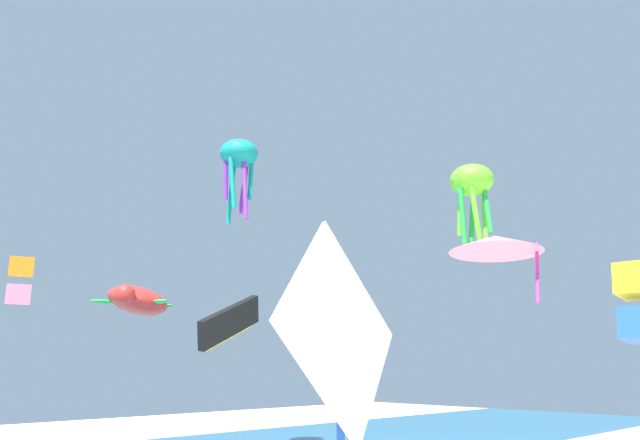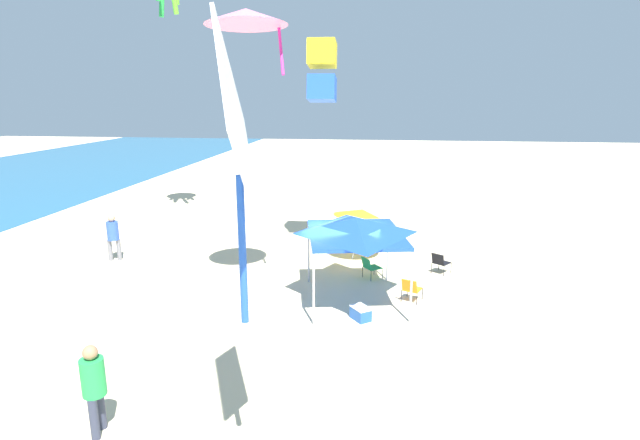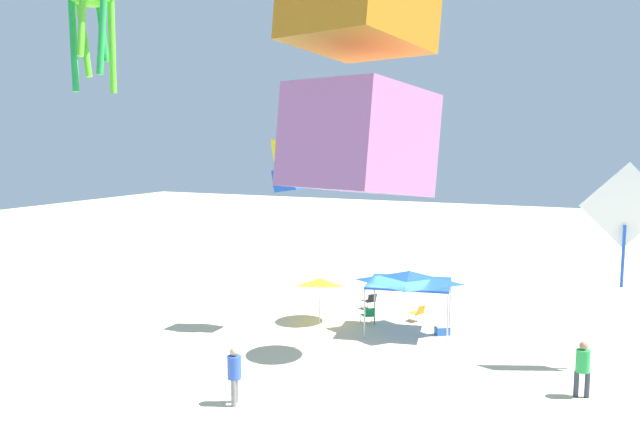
% 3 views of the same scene
% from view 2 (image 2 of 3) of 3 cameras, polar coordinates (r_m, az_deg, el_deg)
% --- Properties ---
extents(ground, '(120.00, 120.00, 0.10)m').
position_cam_2_polar(ground, '(16.85, 2.36, -8.79)').
color(ground, beige).
extents(canopy_tent, '(4.02, 3.51, 2.77)m').
position_cam_2_polar(canopy_tent, '(15.77, 4.06, -0.78)').
color(canopy_tent, '#B7B7BC').
rests_on(canopy_tent, ground).
extents(beach_umbrella, '(2.26, 2.25, 2.30)m').
position_cam_2_polar(beach_umbrella, '(20.07, 4.73, 0.68)').
color(beach_umbrella, silver).
rests_on(beach_umbrella, ground).
extents(folding_chair_right_of_tent, '(0.78, 0.72, 0.82)m').
position_cam_2_polar(folding_chair_right_of_tent, '(16.46, 10.29, -7.61)').
color(folding_chair_right_of_tent, black).
rests_on(folding_chair_right_of_tent, ground).
extents(folding_chair_facing_ocean, '(0.79, 0.81, 0.82)m').
position_cam_2_polar(folding_chair_facing_ocean, '(18.29, 5.71, -5.23)').
color(folding_chair_facing_ocean, black).
rests_on(folding_chair_facing_ocean, ground).
extents(folding_chair_near_cooler, '(0.81, 0.79, 0.82)m').
position_cam_2_polar(folding_chair_near_cooler, '(19.21, 13.47, -4.61)').
color(folding_chair_near_cooler, black).
rests_on(folding_chair_near_cooler, ground).
extents(cooler_box, '(0.74, 0.70, 0.40)m').
position_cam_2_polar(cooler_box, '(15.15, 4.63, -10.50)').
color(cooler_box, blue).
rests_on(cooler_box, ground).
extents(person_watching_sky, '(0.45, 0.48, 1.89)m').
position_cam_2_polar(person_watching_sky, '(21.63, -22.45, -1.46)').
color(person_watching_sky, slate).
rests_on(person_watching_sky, ground).
extents(person_by_tent, '(0.50, 0.45, 1.89)m').
position_cam_2_polar(person_by_tent, '(11.01, -24.30, -16.49)').
color(person_by_tent, '#33384C').
rests_on(person_by_tent, ground).
extents(kite_box_yellow, '(1.22, 1.09, 2.41)m').
position_cam_2_polar(kite_box_yellow, '(20.42, 0.24, 16.54)').
color(kite_box_yellow, yellow).
extents(kite_delta_pink, '(3.06, 3.05, 1.89)m').
position_cam_2_polar(kite_delta_pink, '(15.35, -8.38, 21.86)').
color(kite_delta_pink, pink).
extents(kite_diamond_white, '(3.14, 0.79, 4.56)m').
position_cam_2_polar(kite_diamond_white, '(7.20, -9.30, 9.32)').
color(kite_diamond_white, white).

